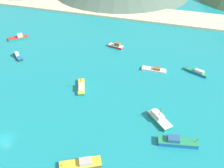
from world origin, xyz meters
name	(u,v)px	position (x,y,z in m)	size (l,w,h in m)	color
ground	(54,82)	(0.00, 30.00, -0.25)	(260.00, 280.00, 0.50)	teal
fishing_boat_0	(177,142)	(47.50, 13.31, 0.88)	(11.55, 5.20, 2.81)	#1E5BA8
fishing_boat_1	(159,119)	(41.23, 20.87, 0.94)	(8.57, 8.51, 5.20)	#198466
fishing_boat_2	(154,70)	(35.11, 48.31, 0.60)	(9.58, 2.81, 1.74)	silver
fishing_boat_3	(81,164)	(24.49, -1.35, 0.63)	(11.06, 7.91, 1.80)	brown
fishing_boat_4	(116,46)	(15.00, 62.49, 0.90)	(7.26, 3.70, 2.60)	red
fishing_boat_5	(81,87)	(11.73, 28.91, 0.75)	(5.62, 9.37, 4.58)	#198466
fishing_boat_7	(197,72)	(51.40, 51.55, 0.68)	(9.45, 5.57, 1.89)	#1E5BA8
fishing_boat_8	(18,56)	(-23.21, 41.07, 0.73)	(6.82, 5.92, 2.25)	#232328
fishing_boat_10	(19,37)	(-33.27, 56.73, 0.76)	(9.15, 8.26, 2.41)	#198466
beach_strip	(113,10)	(0.00, 105.58, 0.60)	(247.00, 22.26, 1.20)	beige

